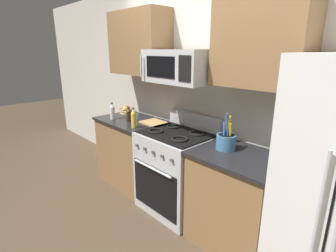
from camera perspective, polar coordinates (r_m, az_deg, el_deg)
name	(u,v)px	position (r m, az deg, el deg)	size (l,w,h in m)	color
ground_plane	(133,231)	(2.89, -7.83, -22.01)	(16.00, 16.00, 0.00)	#473828
wall_back	(201,95)	(2.99, 7.28, 6.92)	(8.00, 0.10, 2.60)	beige
counter_left	(132,151)	(3.58, -7.87, -5.58)	(0.91, 0.64, 0.91)	olive
range_oven	(176,171)	(2.97, 1.81, -9.83)	(0.76, 0.68, 1.09)	#B2B5BA
counter_right	(236,200)	(2.56, 14.83, -15.61)	(0.80, 0.64, 0.91)	olive
microwave	(179,66)	(2.69, 2.47, 13.03)	(0.74, 0.44, 0.33)	#B2B5BA
upper_cabinets_left	(139,43)	(3.42, -6.45, 17.71)	(0.90, 0.34, 0.77)	olive
upper_cabinets_right	(262,40)	(2.33, 19.98, 17.47)	(0.79, 0.34, 0.77)	olive
utensil_crock	(226,141)	(2.43, 12.69, -3.25)	(0.18, 0.18, 0.34)	teal
fruit_basket	(126,110)	(3.79, -9.20, 3.53)	(0.20, 0.20, 0.10)	#9E7A4C
cutting_board	(155,123)	(3.20, -2.83, 0.65)	(0.37, 0.26, 0.02)	tan
bottle_soy	(129,115)	(3.33, -8.63, 2.43)	(0.07, 0.07, 0.18)	#382314
bottle_vinegar	(112,112)	(3.47, -12.19, 3.14)	(0.07, 0.07, 0.22)	silver
bottle_oil	(134,118)	(3.04, -7.59, 1.67)	(0.06, 0.06, 0.24)	gold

